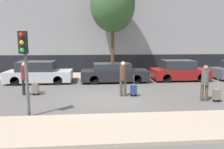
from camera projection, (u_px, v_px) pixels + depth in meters
The scene contains 16 objects.
ground_plane at pixel (106, 99), 10.83m from camera, with size 80.00×80.00×0.00m, color #565451.
sidewalk_near at pixel (112, 128), 7.13m from camera, with size 28.00×2.50×0.12m.
sidewalk_far at pixel (101, 76), 17.71m from camera, with size 28.00×3.00×0.12m.
building_facade at pixel (99, 10), 20.23m from camera, with size 28.00×2.55×11.45m.
parked_car_0 at pixel (39, 73), 14.88m from camera, with size 4.37×1.85×1.48m.
parked_car_1 at pixel (114, 73), 15.23m from camera, with size 4.60×1.79×1.32m.
parked_car_2 at pixel (179, 71), 15.85m from camera, with size 3.98×1.84×1.47m.
pedestrian_left at pixel (25, 77), 11.51m from camera, with size 0.35×0.34×1.74m.
trolley_left at pixel (35, 88), 11.56m from camera, with size 0.34×0.29×1.20m.
pedestrian_center at pixel (123, 77), 11.28m from camera, with size 0.35×0.34×1.81m.
trolley_center at pixel (134, 90), 11.33m from camera, with size 0.34×0.29×1.12m.
pedestrian_right at pixel (205, 81), 10.37m from camera, with size 0.34×0.34×1.73m.
trolley_right at pixel (217, 94), 10.30m from camera, with size 0.34×0.29×1.15m.
traffic_light at pixel (24, 57), 7.88m from camera, with size 0.28×0.47×3.21m.
parked_bicycle at pixel (124, 71), 17.43m from camera, with size 1.77×0.06×0.96m.
bare_tree_near_crossing at pixel (113, 5), 17.20m from camera, with size 3.54×3.54×7.71m.
Camera 1 is at (-0.60, -10.50, 2.88)m, focal length 35.00 mm.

